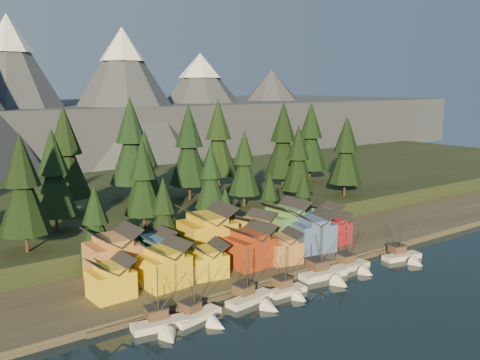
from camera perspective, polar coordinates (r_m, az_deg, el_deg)
ground at (r=102.36m, az=9.28°, el=-13.38°), size 500.00×500.00×0.00m
shore_strip at (r=131.23m, az=-3.36°, el=-7.53°), size 400.00×50.00×1.50m
hillside at (r=173.35m, az=-12.41°, el=-2.58°), size 420.00×100.00×6.00m
dock at (r=113.38m, az=3.24°, el=-10.58°), size 80.00×4.00×1.00m
mountain_ridge at (r=286.15m, az=-23.58°, el=6.46°), size 560.00×190.00×90.00m
boat_0 at (r=92.91m, az=-8.36°, el=-14.32°), size 10.16×10.78×11.99m
boat_1 at (r=95.75m, az=-4.14°, el=-13.69°), size 10.01×10.56×10.67m
boat_2 at (r=102.29m, az=1.58°, el=-11.96°), size 10.72×11.45×11.55m
boat_3 at (r=106.62m, az=5.36°, el=-11.05°), size 8.32×9.00×10.68m
boat_4 at (r=115.68m, az=9.28°, el=-9.25°), size 11.24×12.05×12.83m
boat_5 at (r=122.24m, az=12.14°, el=-8.37°), size 9.22×9.98×11.40m
boat_6 at (r=131.65m, az=17.23°, el=-7.31°), size 10.25×10.82×11.26m
house_front_0 at (r=103.36m, az=-13.62°, el=-10.04°), size 7.80×7.41×7.53m
house_front_1 at (r=106.93m, az=-8.12°, el=-8.76°), size 9.16×8.85×8.85m
house_front_2 at (r=111.53m, az=-3.56°, el=-8.35°), size 8.43×8.48×7.13m
house_front_3 at (r=117.17m, az=1.07°, el=-6.89°), size 9.41×9.01×9.08m
house_front_4 at (r=120.32m, az=4.61°, el=-7.00°), size 8.17×8.59×6.99m
house_front_5 at (r=128.79m, az=7.76°, el=-5.29°), size 10.63×10.01×9.50m
house_front_6 at (r=135.24m, az=9.76°, el=-4.99°), size 7.82×7.40×7.78m
house_back_0 at (r=111.96m, az=-13.40°, el=-7.56°), size 9.78×9.39×10.64m
house_back_1 at (r=115.55m, az=-9.22°, el=-7.40°), size 7.99×8.09×8.61m
house_back_2 at (r=122.61m, az=-3.52°, el=-5.41°), size 12.04×11.22×11.87m
house_back_3 at (r=127.06m, az=1.35°, el=-5.49°), size 10.61×9.87×9.19m
house_back_4 at (r=132.86m, az=4.78°, el=-4.45°), size 10.16×9.78×10.76m
house_back_5 at (r=141.80m, az=9.12°, el=-4.15°), size 7.64×7.72×8.25m
tree_hill_2 at (r=118.28m, az=-22.15°, el=-0.77°), size 10.78×10.78×25.12m
tree_hill_3 at (r=132.31m, az=-19.26°, el=0.45°), size 10.67×10.67×24.85m
tree_hill_4 at (r=148.50m, az=-18.09°, el=2.49°), size 12.59×12.59×29.33m
tree_hill_5 at (r=129.81m, az=-10.30°, el=0.03°), size 9.52×9.52×22.18m
tree_hill_6 at (r=146.52m, az=-10.08°, el=1.31°), size 9.76×9.76×22.73m
tree_hill_7 at (r=137.07m, az=-3.14°, el=0.13°), size 8.43×8.43×19.65m
tree_hill_8 at (r=160.67m, az=-5.46°, el=3.43°), size 12.43×12.43×28.95m
tree_hill_9 at (r=151.58m, az=0.47°, el=1.60°), size 9.40×9.40×21.91m
tree_hill_10 at (r=175.83m, az=-2.32°, el=4.25°), size 12.90×12.90×30.06m
tree_hill_11 at (r=157.79m, az=6.22°, el=2.10°), size 9.89×9.89×23.03m
tree_hill_12 at (r=174.51m, az=4.64°, el=4.01°), size 12.48×12.48×29.08m
tree_hill_13 at (r=168.89m, az=11.21°, el=2.87°), size 10.73×10.73×25.00m
tree_hill_14 at (r=191.03m, az=7.55°, el=4.39°), size 12.21×12.21×28.44m
tree_hill_15 at (r=162.85m, az=-11.53°, el=3.79°), size 13.38×13.38×31.16m
tree_hill_17 at (r=184.51m, az=11.44°, el=3.13°), size 9.87×9.87×22.99m
tree_shore_0 at (r=115.98m, az=-15.13°, el=-4.59°), size 8.09×8.09×18.84m
tree_shore_1 at (r=122.39m, az=-8.14°, el=-3.59°), size 8.04×8.04×18.73m
tree_shore_2 at (r=131.55m, az=-1.56°, el=-3.57°), size 6.19×6.19×14.41m
tree_shore_3 at (r=139.47m, az=3.17°, el=-2.20°), size 7.26×7.26×16.92m
tree_shore_4 at (r=147.36m, az=6.77°, el=-1.84°), size 6.77×6.77×15.77m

